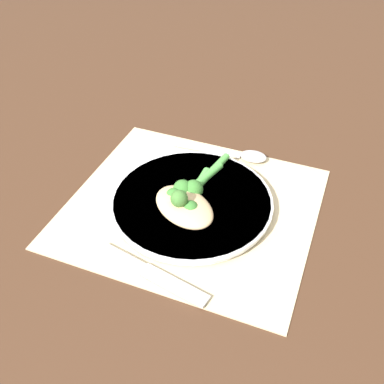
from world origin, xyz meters
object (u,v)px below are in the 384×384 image
broccoli_stalk_right (189,202)px  broccoli_stalk_left (187,191)px  broccoli_stalk_front (193,187)px  plate (192,202)px  knife (150,272)px  spoon (242,155)px  chicken_fillet (182,206)px

broccoli_stalk_right → broccoli_stalk_left: size_ratio=0.97×
broccoli_stalk_right → broccoli_stalk_front: size_ratio=0.87×
plate → knife: (0.00, 0.15, -0.01)m
plate → spoon: plate is taller
plate → broccoli_stalk_left: broccoli_stalk_left is taller
plate → chicken_fillet: size_ratio=1.98×
chicken_fillet → knife: 0.12m
broccoli_stalk_front → knife: bearing=101.7°
broccoli_stalk_right → broccoli_stalk_front: broccoli_stalk_front is taller
chicken_fillet → spoon: 0.19m
broccoli_stalk_front → knife: size_ratio=0.78×
broccoli_stalk_left → knife: broccoli_stalk_left is taller
plate → broccoli_stalk_front: size_ratio=1.87×
broccoli_stalk_left → chicken_fillet: bearing=115.2°
chicken_fillet → broccoli_stalk_left: broccoli_stalk_left is taller
broccoli_stalk_front → broccoli_stalk_right: bearing=113.4°
chicken_fillet → knife: bearing=90.5°
broccoli_stalk_right → broccoli_stalk_left: 0.03m
chicken_fillet → spoon: chicken_fillet is taller
chicken_fillet → broccoli_stalk_right: (-0.01, -0.01, -0.00)m
broccoli_stalk_right → broccoli_stalk_front: bearing=-77.5°
plate → broccoli_stalk_front: 0.02m
plate → broccoli_stalk_left: bearing=-24.7°
spoon → chicken_fillet: bearing=-15.7°
plate → broccoli_stalk_front: (0.00, -0.01, 0.02)m
plate → chicken_fillet: chicken_fillet is taller
broccoli_stalk_front → spoon: 0.15m
plate → broccoli_stalk_right: broccoli_stalk_right is taller
broccoli_stalk_front → spoon: bearing=-95.3°
broccoli_stalk_front → plate: bearing=119.6°
chicken_fillet → broccoli_stalk_front: broccoli_stalk_front is taller
broccoli_stalk_left → knife: (-0.01, 0.15, -0.02)m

